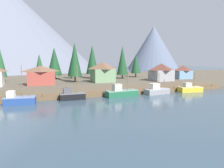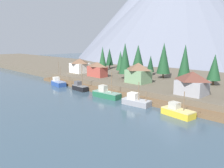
{
  "view_description": "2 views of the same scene",
  "coord_description": "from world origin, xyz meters",
  "px_view_note": "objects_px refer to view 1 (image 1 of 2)",
  "views": [
    {
      "loc": [
        -22.6,
        -53.22,
        10.3
      ],
      "look_at": [
        -0.67,
        2.17,
        3.09
      ],
      "focal_mm": 33.15,
      "sensor_mm": 36.0,
      "label": 1
    },
    {
      "loc": [
        48.63,
        -47.82,
        16.79
      ],
      "look_at": [
        -0.58,
        1.57,
        3.5
      ],
      "focal_mm": 37.0,
      "sensor_mm": 36.0,
      "label": 2
    }
  ],
  "objects_px": {
    "fishing_boat_black": "(72,95)",
    "fishing_boat_green": "(121,92)",
    "conifer_mid_left": "(71,67)",
    "house_blue": "(183,72)",
    "house_green": "(103,72)",
    "conifer_back_right": "(54,61)",
    "house_grey": "(161,72)",
    "conifer_centre": "(75,59)",
    "house_red": "(41,75)",
    "conifer_near_right": "(1,63)",
    "conifer_back_left": "(122,60)",
    "conifer_far_left": "(136,64)",
    "fishing_boat_yellow": "(190,89)",
    "fishing_boat_blue": "(19,100)",
    "conifer_mid_right": "(39,65)",
    "fishing_boat_grey": "(156,90)",
    "conifer_near_left": "(92,60)"
  },
  "relations": [
    {
      "from": "fishing_boat_black",
      "to": "fishing_boat_green",
      "type": "height_order",
      "value": "fishing_boat_black"
    },
    {
      "from": "conifer_mid_left",
      "to": "house_blue",
      "type": "bearing_deg",
      "value": -24.09
    },
    {
      "from": "house_green",
      "to": "conifer_back_right",
      "type": "height_order",
      "value": "conifer_back_right"
    },
    {
      "from": "house_grey",
      "to": "conifer_centre",
      "type": "bearing_deg",
      "value": 167.09
    },
    {
      "from": "conifer_centre",
      "to": "house_red",
      "type": "bearing_deg",
      "value": -160.36
    },
    {
      "from": "conifer_near_right",
      "to": "conifer_back_left",
      "type": "bearing_deg",
      "value": -4.9
    },
    {
      "from": "house_red",
      "to": "conifer_centre",
      "type": "height_order",
      "value": "conifer_centre"
    },
    {
      "from": "conifer_far_left",
      "to": "fishing_boat_yellow",
      "type": "bearing_deg",
      "value": -82.61
    },
    {
      "from": "house_red",
      "to": "conifer_near_right",
      "type": "height_order",
      "value": "conifer_near_right"
    },
    {
      "from": "fishing_boat_green",
      "to": "fishing_boat_yellow",
      "type": "height_order",
      "value": "fishing_boat_green"
    },
    {
      "from": "fishing_boat_blue",
      "to": "house_grey",
      "type": "height_order",
      "value": "fishing_boat_blue"
    },
    {
      "from": "fishing_boat_blue",
      "to": "house_grey",
      "type": "xyz_separation_m",
      "value": [
        46.69,
        11.59,
        4.63
      ]
    },
    {
      "from": "house_grey",
      "to": "conifer_centre",
      "type": "distance_m",
      "value": 31.01
    },
    {
      "from": "house_green",
      "to": "conifer_mid_right",
      "type": "distance_m",
      "value": 23.45
    },
    {
      "from": "fishing_boat_black",
      "to": "conifer_back_left",
      "type": "bearing_deg",
      "value": 45.92
    },
    {
      "from": "conifer_near_right",
      "to": "conifer_centre",
      "type": "distance_m",
      "value": 25.57
    },
    {
      "from": "house_blue",
      "to": "conifer_back_left",
      "type": "height_order",
      "value": "conifer_back_left"
    },
    {
      "from": "fishing_boat_green",
      "to": "house_green",
      "type": "distance_m",
      "value": 15.94
    },
    {
      "from": "fishing_boat_black",
      "to": "house_blue",
      "type": "bearing_deg",
      "value": 18.29
    },
    {
      "from": "fishing_boat_green",
      "to": "house_red",
      "type": "xyz_separation_m",
      "value": [
        -20.16,
        14.3,
        4.33
      ]
    },
    {
      "from": "house_red",
      "to": "conifer_mid_left",
      "type": "xyz_separation_m",
      "value": [
        12.64,
        18.21,
        1.74
      ]
    },
    {
      "from": "fishing_boat_black",
      "to": "conifer_near_right",
      "type": "xyz_separation_m",
      "value": [
        -18.84,
        28.06,
        7.84
      ]
    },
    {
      "from": "house_green",
      "to": "conifer_near_right",
      "type": "bearing_deg",
      "value": 157.44
    },
    {
      "from": "fishing_boat_green",
      "to": "conifer_back_left",
      "type": "bearing_deg",
      "value": 60.95
    },
    {
      "from": "house_red",
      "to": "conifer_far_left",
      "type": "bearing_deg",
      "value": 19.85
    },
    {
      "from": "fishing_boat_blue",
      "to": "fishing_boat_green",
      "type": "distance_m",
      "value": 25.75
    },
    {
      "from": "fishing_boat_green",
      "to": "conifer_back_left",
      "type": "xyz_separation_m",
      "value": [
        11.58,
        24.82,
        8.62
      ]
    },
    {
      "from": "house_grey",
      "to": "conifer_mid_right",
      "type": "xyz_separation_m",
      "value": [
        -40.82,
        16.17,
        2.33
      ]
    },
    {
      "from": "fishing_boat_black",
      "to": "conifer_mid_right",
      "type": "bearing_deg",
      "value": 105.09
    },
    {
      "from": "conifer_far_left",
      "to": "fishing_boat_black",
      "type": "bearing_deg",
      "value": -139.74
    },
    {
      "from": "fishing_boat_blue",
      "to": "house_red",
      "type": "bearing_deg",
      "value": 76.28
    },
    {
      "from": "conifer_mid_right",
      "to": "conifer_mid_left",
      "type": "bearing_deg",
      "value": 21.63
    },
    {
      "from": "fishing_boat_yellow",
      "to": "house_blue",
      "type": "height_order",
      "value": "house_blue"
    },
    {
      "from": "house_green",
      "to": "conifer_far_left",
      "type": "distance_m",
      "value": 24.18
    },
    {
      "from": "house_blue",
      "to": "conifer_far_left",
      "type": "xyz_separation_m",
      "value": [
        -13.39,
        14.41,
        3.08
      ]
    },
    {
      "from": "fishing_boat_grey",
      "to": "fishing_boat_black",
      "type": "bearing_deg",
      "value": 172.65
    },
    {
      "from": "house_red",
      "to": "conifer_near_left",
      "type": "xyz_separation_m",
      "value": [
        20.59,
        15.38,
        4.62
      ]
    },
    {
      "from": "house_blue",
      "to": "conifer_centre",
      "type": "height_order",
      "value": "conifer_centre"
    },
    {
      "from": "conifer_near_left",
      "to": "conifer_far_left",
      "type": "relative_size",
      "value": 1.34
    },
    {
      "from": "conifer_mid_right",
      "to": "conifer_near_right",
      "type": "bearing_deg",
      "value": 175.53
    },
    {
      "from": "conifer_back_left",
      "to": "conifer_centre",
      "type": "xyz_separation_m",
      "value": [
        -20.55,
        -6.53,
        0.4
      ]
    },
    {
      "from": "house_grey",
      "to": "conifer_near_right",
      "type": "distance_m",
      "value": 56.07
    },
    {
      "from": "conifer_back_left",
      "to": "fishing_boat_grey",
      "type": "bearing_deg",
      "value": -90.56
    },
    {
      "from": "fishing_boat_yellow",
      "to": "conifer_near_right",
      "type": "height_order",
      "value": "conifer_near_right"
    },
    {
      "from": "fishing_boat_green",
      "to": "conifer_back_left",
      "type": "distance_m",
      "value": 28.71
    },
    {
      "from": "conifer_near_left",
      "to": "conifer_back_right",
      "type": "relative_size",
      "value": 1.08
    },
    {
      "from": "house_red",
      "to": "conifer_near_right",
      "type": "distance_m",
      "value": 19.1
    },
    {
      "from": "house_green",
      "to": "conifer_centre",
      "type": "xyz_separation_m",
      "value": [
        -8.87,
        3.1,
        4.18
      ]
    },
    {
      "from": "conifer_near_left",
      "to": "conifer_mid_right",
      "type": "relative_size",
      "value": 1.38
    },
    {
      "from": "conifer_near_left",
      "to": "conifer_centre",
      "type": "distance_m",
      "value": 14.77
    }
  ]
}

